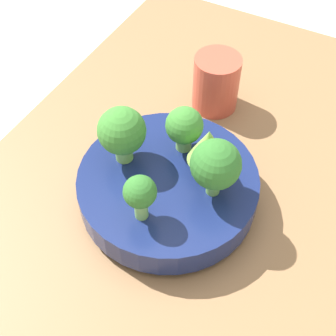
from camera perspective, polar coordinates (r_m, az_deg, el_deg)
The scene contains 9 objects.
ground_plane at distance 0.75m, azimuth 1.88°, elevation -5.71°, with size 6.00×6.00×0.00m, color silver.
table at distance 0.73m, azimuth 1.91°, elevation -5.04°, with size 1.07×0.67×0.03m.
bowl at distance 0.69m, azimuth 0.00°, elevation -2.33°, with size 0.27×0.27×0.06m.
broccoli_floret_left at distance 0.60m, azimuth -3.43°, elevation -3.17°, with size 0.04×0.04×0.08m.
broccoli_floret_front at distance 0.62m, azimuth 5.99°, elevation 0.60°, with size 0.07×0.07×0.09m.
broccoli_floret_right at distance 0.68m, azimuth 2.00°, elevation 5.05°, with size 0.06×0.06×0.08m.
broccoli_floret_back at distance 0.66m, azimuth -5.65°, elevation 4.39°, with size 0.07×0.07×0.09m.
romanesco_piece_near at distance 0.65m, azimuth 4.90°, elevation 2.62°, with size 0.06×0.06×0.08m.
cup at distance 0.84m, azimuth 5.88°, elevation 10.30°, with size 0.08×0.08×0.10m.
Camera 1 is at (-0.38, -0.17, 0.62)m, focal length 50.00 mm.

